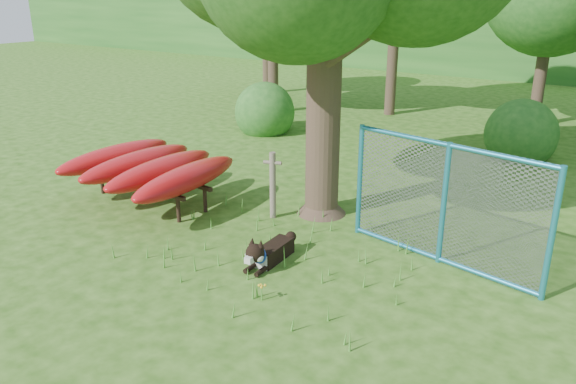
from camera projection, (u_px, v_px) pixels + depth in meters
The scene contains 8 objects.
ground at pixel (232, 273), 8.53m from camera, with size 80.00×80.00×0.00m, color #244F0F.
wooden_post at pixel (273, 184), 10.40m from camera, with size 0.35×0.17×1.28m.
kayak_rack at pixel (149, 167), 11.13m from camera, with size 3.07×3.06×0.98m.
husky_dog at pixel (268, 253), 8.75m from camera, with size 0.36×1.27×0.56m.
fence_section at pixel (444, 204), 8.56m from camera, with size 3.29×0.70×3.25m.
wildflower_clump at pixel (262, 287), 7.71m from camera, with size 0.12×0.11×0.26m.
shrub_left at pixel (265, 132), 17.00m from camera, with size 1.80×1.80×1.80m, color #225D1E.
shrub_mid at pixel (518, 157), 14.42m from camera, with size 1.80×1.80×1.80m, color #225D1E.
Camera 1 is at (5.01, -5.77, 4.06)m, focal length 35.00 mm.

